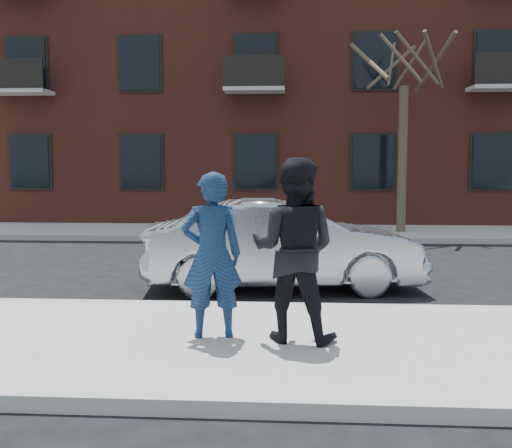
# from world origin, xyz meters

# --- Properties ---
(ground) EXTENTS (100.00, 100.00, 0.00)m
(ground) POSITION_xyz_m (0.00, 0.00, 0.00)
(ground) COLOR black
(ground) RESTS_ON ground
(near_sidewalk) EXTENTS (50.00, 3.50, 0.15)m
(near_sidewalk) POSITION_xyz_m (0.00, -0.25, 0.07)
(near_sidewalk) COLOR #9C9A93
(near_sidewalk) RESTS_ON ground
(near_curb) EXTENTS (50.00, 0.10, 0.15)m
(near_curb) POSITION_xyz_m (0.00, 1.55, 0.07)
(near_curb) COLOR #999691
(near_curb) RESTS_ON ground
(far_sidewalk) EXTENTS (50.00, 3.50, 0.15)m
(far_sidewalk) POSITION_xyz_m (0.00, 11.25, 0.07)
(far_sidewalk) COLOR #9C9A93
(far_sidewalk) RESTS_ON ground
(far_curb) EXTENTS (50.00, 0.10, 0.15)m
(far_curb) POSITION_xyz_m (0.00, 9.45, 0.07)
(far_curb) COLOR #999691
(far_curb) RESTS_ON ground
(apartment_building) EXTENTS (24.30, 10.30, 12.30)m
(apartment_building) POSITION_xyz_m (2.00, 18.00, 6.16)
(apartment_building) COLOR maroon
(apartment_building) RESTS_ON ground
(street_tree) EXTENTS (3.60, 3.60, 6.80)m
(street_tree) POSITION_xyz_m (4.50, 11.00, 5.52)
(street_tree) COLOR #382921
(street_tree) RESTS_ON far_sidewalk
(silver_sedan) EXTENTS (4.70, 2.11, 1.50)m
(silver_sedan) POSITION_xyz_m (1.21, 3.20, 0.75)
(silver_sedan) COLOR #999BA3
(silver_sedan) RESTS_ON ground
(man_hoodie) EXTENTS (0.75, 0.57, 1.85)m
(man_hoodie) POSITION_xyz_m (0.49, -0.14, 1.08)
(man_hoodie) COLOR navy
(man_hoodie) RESTS_ON near_sidewalk
(man_peacoat) EXTENTS (1.12, 0.95, 2.00)m
(man_peacoat) POSITION_xyz_m (1.40, -0.20, 1.15)
(man_peacoat) COLOR black
(man_peacoat) RESTS_ON near_sidewalk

